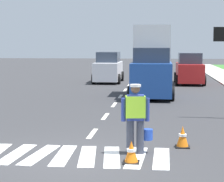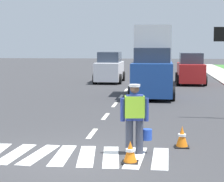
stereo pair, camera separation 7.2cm
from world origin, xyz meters
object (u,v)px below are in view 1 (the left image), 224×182
object	(u,v)px
traffic_cone_far	(131,152)
car_parked_far	(189,70)
traffic_cone_near	(183,137)
car_oncoming_second	(108,68)
delivery_truck	(152,64)
road_worker	(136,115)

from	to	relation	value
traffic_cone_far	car_parked_far	world-z (taller)	car_parked_far
traffic_cone_near	car_oncoming_second	size ratio (longest dim) A/B	0.13
traffic_cone_far	delivery_truck	distance (m)	12.27
road_worker	delivery_truck	distance (m)	11.42
car_parked_far	car_oncoming_second	world-z (taller)	car_oncoming_second
delivery_truck	car_oncoming_second	xyz separation A→B (m)	(-3.11, 7.67, -0.64)
road_worker	car_oncoming_second	distance (m)	19.30
road_worker	car_oncoming_second	size ratio (longest dim) A/B	0.41
traffic_cone_far	car_oncoming_second	world-z (taller)	car_oncoming_second
road_worker	traffic_cone_far	distance (m)	1.05
traffic_cone_far	car_oncoming_second	size ratio (longest dim) A/B	0.12
traffic_cone_near	car_oncoming_second	distance (m)	18.74
traffic_cone_near	traffic_cone_far	world-z (taller)	traffic_cone_near
traffic_cone_near	car_oncoming_second	world-z (taller)	car_oncoming_second
delivery_truck	car_oncoming_second	size ratio (longest dim) A/B	1.13
road_worker	traffic_cone_near	distance (m)	1.54
car_oncoming_second	traffic_cone_far	bearing A→B (deg)	-81.70
road_worker	delivery_truck	bearing A→B (deg)	89.25
traffic_cone_near	car_parked_far	world-z (taller)	car_parked_far
traffic_cone_far	car_parked_far	bearing A→B (deg)	82.45
car_parked_far	traffic_cone_near	bearing A→B (deg)	-94.39
traffic_cone_near	traffic_cone_far	xyz separation A→B (m)	(-1.20, -1.58, -0.02)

